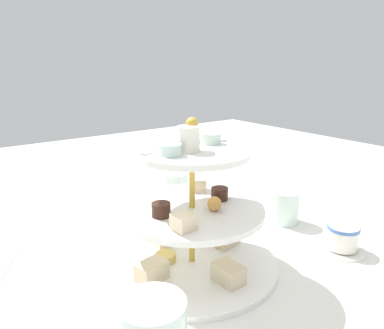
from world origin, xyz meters
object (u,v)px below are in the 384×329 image
Objects in this scene: water_glass_short_left at (284,207)px; teacup_with_saucer at (342,239)px; water_glass_mid_back at (175,192)px; tiered_serving_stand at (192,223)px; butter_knife_left at (5,268)px.

teacup_with_saucer is (0.01, 0.15, -0.01)m from water_glass_short_left.
water_glass_mid_back reaches higher than water_glass_short_left.
tiered_serving_stand is 1.74× the size of butter_knife_left.
water_glass_short_left reaches higher than teacup_with_saucer.
tiered_serving_stand is 0.33m from butter_knife_left.
water_glass_short_left is 0.25m from water_glass_mid_back.
water_glass_mid_back reaches higher than butter_knife_left.
water_glass_short_left is 0.77× the size of water_glass_mid_back.
water_glass_short_left is at bearing -174.56° from tiered_serving_stand.
tiered_serving_stand is at bearing 62.63° from water_glass_mid_back.
tiered_serving_stand is at bearing 82.39° from butter_knife_left.
water_glass_mid_back is (0.15, -0.34, 0.02)m from teacup_with_saucer.
tiered_serving_stand reaches higher than water_glass_mid_back.
water_glass_short_left reaches higher than butter_knife_left.
teacup_with_saucer is 0.61m from butter_knife_left.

